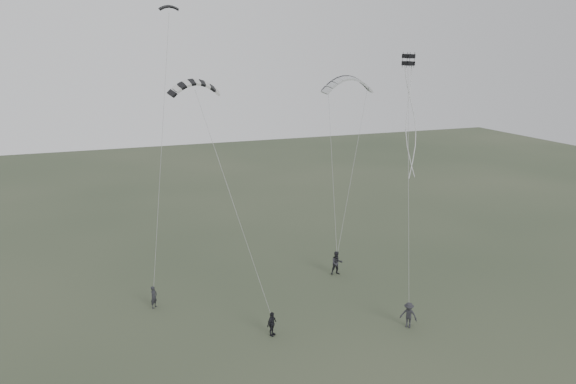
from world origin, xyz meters
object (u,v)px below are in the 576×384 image
object	(u,v)px
flyer_left	(154,297)
kite_box	(408,60)
kite_dark_small	(169,6)
flyer_right	(337,263)
kite_striped	(195,82)
flyer_far	(409,315)
kite_pale_large	(348,78)
flyer_center	(272,324)

from	to	relation	value
flyer_left	kite_box	world-z (taller)	kite_box
kite_dark_small	kite_box	world-z (taller)	kite_dark_small
flyer_right	kite_striped	xyz separation A→B (m)	(-10.81, -2.78, 13.78)
flyer_far	kite_dark_small	world-z (taller)	kite_dark_small
flyer_far	flyer_right	bearing A→B (deg)	139.32
kite_dark_small	kite_striped	distance (m)	9.69
kite_dark_small	kite_pale_large	distance (m)	15.34
flyer_right	kite_box	size ratio (longest dim) A/B	2.63
flyer_center	kite_dark_small	distance (m)	22.79
kite_pale_large	kite_striped	xyz separation A→B (m)	(-14.56, -9.08, 0.45)
flyer_center	kite_dark_small	bearing A→B (deg)	66.49
flyer_far	kite_box	world-z (taller)	kite_box
flyer_left	flyer_far	bearing A→B (deg)	-76.46
kite_pale_large	kite_dark_small	bearing A→B (deg)	-177.41
flyer_far	kite_striped	distance (m)	18.97
flyer_far	kite_dark_small	bearing A→B (deg)	173.41
flyer_far	kite_box	xyz separation A→B (m)	(1.85, 4.37, 15.09)
kite_pale_large	kite_striped	bearing A→B (deg)	-147.96
kite_box	kite_pale_large	bearing A→B (deg)	65.56
flyer_center	kite_dark_small	size ratio (longest dim) A/B	1.10
flyer_right	kite_pale_large	size ratio (longest dim) A/B	0.41
kite_box	flyer_right	bearing A→B (deg)	99.38
kite_dark_small	kite_box	size ratio (longest dim) A/B	1.95
flyer_center	kite_pale_large	bearing A→B (deg)	12.59
flyer_right	kite_striped	bearing A→B (deg)	-158.20
flyer_right	flyer_center	bearing A→B (deg)	-130.02
kite_pale_large	flyer_far	bearing A→B (deg)	-101.90
flyer_far	kite_striped	xyz separation A→B (m)	(-11.30, 6.27, 13.88)
flyer_right	kite_striped	world-z (taller)	kite_striped
flyer_far	flyer_left	bearing A→B (deg)	-164.08
flyer_left	kite_striped	bearing A→B (deg)	-81.19
flyer_right	kite_striped	distance (m)	17.73
flyer_left	kite_pale_large	world-z (taller)	kite_pale_large
flyer_left	kite_dark_small	xyz separation A→B (m)	(3.00, 6.44, 18.68)
flyer_right	kite_box	xyz separation A→B (m)	(2.34, -4.69, 14.99)
flyer_left	kite_dark_small	world-z (taller)	kite_dark_small
flyer_right	kite_pale_large	world-z (taller)	kite_pale_large
flyer_left	kite_dark_small	bearing A→B (deg)	18.90
flyer_left	kite_pale_large	bearing A→B (deg)	-24.04
flyer_right	flyer_far	bearing A→B (deg)	-79.54
flyer_left	kite_box	xyz separation A→B (m)	(16.02, -3.91, 15.15)
flyer_left	kite_pale_large	xyz separation A→B (m)	(17.42, 7.07, 13.49)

